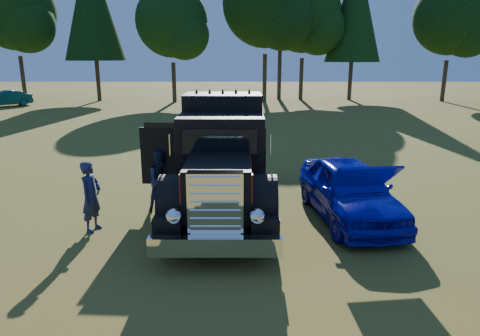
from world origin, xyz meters
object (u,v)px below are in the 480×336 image
at_px(diamond_t_truck, 222,164).
at_px(spectator_far, 162,181).
at_px(distant_teal_car, 6,99).
at_px(hotrod_coupe, 349,190).
at_px(spectator_near, 91,197).

xyz_separation_m(diamond_t_truck, spectator_far, (-1.59, 0.12, -0.48)).
bearing_deg(distant_teal_car, spectator_far, -6.65).
bearing_deg(distant_teal_car, hotrod_coupe, -0.38).
distance_m(diamond_t_truck, distant_teal_car, 30.45).
relative_size(spectator_near, distant_teal_car, 0.43).
bearing_deg(distant_teal_car, spectator_near, -10.36).
bearing_deg(spectator_far, hotrod_coupe, -38.70).
xyz_separation_m(diamond_t_truck, spectator_near, (-2.97, -1.27, -0.45)).
xyz_separation_m(spectator_near, distant_teal_car, (-15.54, 25.45, -0.20)).
height_order(diamond_t_truck, distant_teal_car, diamond_t_truck).
relative_size(diamond_t_truck, hotrod_coupe, 1.60).
distance_m(hotrod_coupe, spectator_near, 6.22).
distance_m(diamond_t_truck, spectator_far, 1.67).
relative_size(hotrod_coupe, distant_teal_car, 1.17).
height_order(hotrod_coupe, spectator_near, hotrod_coupe).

